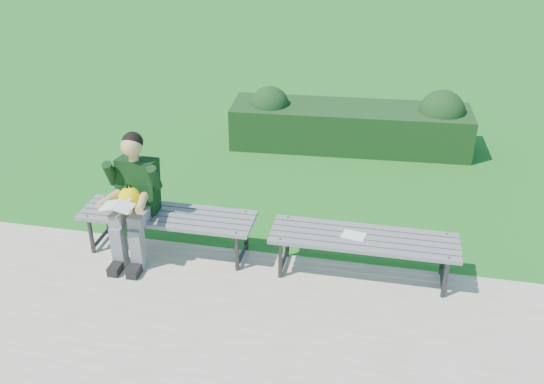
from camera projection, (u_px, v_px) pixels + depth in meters
name	position (u px, v px, depth m)	size (l,w,h in m)	color
ground	(257.00, 253.00, 6.39)	(80.00, 80.00, 0.00)	#357C18
walkway	(209.00, 372.00, 4.88)	(30.00, 3.50, 0.02)	#BFB69E
hedge	(354.00, 124.00, 8.65)	(3.41, 1.05, 0.89)	#103B10
bench_left	(167.00, 219.00, 6.21)	(1.80, 0.50, 0.46)	gray
bench_right	(364.00, 242.00, 5.83)	(1.80, 0.50, 0.46)	gray
seated_boy	(133.00, 194.00, 6.04)	(0.56, 0.76, 1.31)	slate
paper_sheet	(354.00, 235.00, 5.82)	(0.24, 0.20, 0.01)	white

